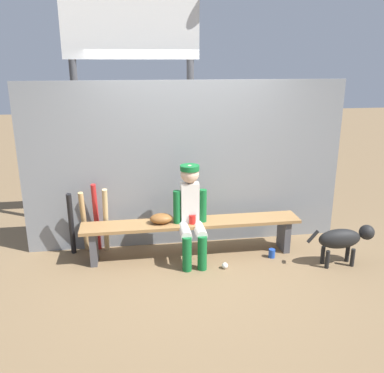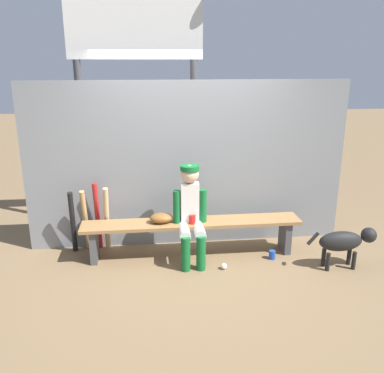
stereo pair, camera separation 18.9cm
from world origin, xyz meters
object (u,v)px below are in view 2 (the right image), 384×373
object	(u,v)px
baseball_glove	(161,218)
bat_wood_natural	(107,219)
cup_on_ground	(272,255)
bat_aluminum_red	(98,216)
cup_on_bench	(192,219)
baseball	(224,266)
bat_wood_tan	(85,220)
dog	(345,241)
scoreboard	(141,62)
dugout_bench	(192,228)
player_seated	(191,211)
bat_aluminum_black	(73,222)

from	to	relation	value
baseball_glove	bat_wood_natural	distance (m)	0.73
baseball_glove	cup_on_ground	xyz separation A→B (m)	(1.35, -0.21, -0.47)
bat_aluminum_red	cup_on_bench	world-z (taller)	bat_aluminum_red
baseball	bat_wood_tan	bearing A→B (deg)	157.25
baseball_glove	dog	bearing A→B (deg)	-13.65
bat_aluminum_red	baseball	xyz separation A→B (m)	(1.51, -0.73, -0.42)
bat_wood_natural	scoreboard	size ratio (longest dim) A/B	0.26
bat_wood_tan	cup_on_bench	size ratio (longest dim) A/B	7.67
baseball_glove	bat_wood_natural	bearing A→B (deg)	160.43
dugout_bench	cup_on_ground	distance (m)	1.05
dugout_bench	player_seated	bearing A→B (deg)	-103.99
baseball_glove	cup_on_bench	distance (m)	0.38
bat_aluminum_red	baseball_glove	bearing A→B (deg)	-21.90
scoreboard	dog	world-z (taller)	scoreboard
baseball_glove	baseball	distance (m)	0.95
dugout_bench	scoreboard	bearing A→B (deg)	115.70
dugout_bench	bat_wood_tan	world-z (taller)	bat_wood_tan
bat_aluminum_red	bat_wood_tan	distance (m)	0.16
player_seated	bat_wood_natural	size ratio (longest dim) A/B	1.33
bat_aluminum_red	bat_aluminum_black	bearing A→B (deg)	-163.43
baseball	cup_on_ground	distance (m)	0.67
baseball_glove	bat_aluminum_black	distance (m)	1.13
bat_aluminum_black	cup_on_bench	bearing A→B (deg)	-11.73
bat_wood_natural	bat_wood_tan	size ratio (longest dim) A/B	1.05
player_seated	baseball	bearing A→B (deg)	-39.26
dog	scoreboard	bearing A→B (deg)	143.85
dog	player_seated	bearing A→B (deg)	167.15
cup_on_bench	bat_wood_natural	bearing A→B (deg)	163.39
baseball	dog	world-z (taller)	dog
dugout_bench	baseball_glove	distance (m)	0.41
player_seated	scoreboard	size ratio (longest dim) A/B	0.35
bat_wood_natural	dog	distance (m)	2.91
cup_on_bench	scoreboard	size ratio (longest dim) A/B	0.03
cup_on_bench	dog	size ratio (longest dim) A/B	0.13
baseball_glove	scoreboard	world-z (taller)	scoreboard
bat_aluminum_red	cup_on_bench	size ratio (longest dim) A/B	8.26
bat_aluminum_black	bat_wood_tan	bearing A→B (deg)	21.45
baseball	scoreboard	size ratio (longest dim) A/B	0.02
baseball_glove	cup_on_bench	bearing A→B (deg)	-10.98
bat_wood_tan	bat_aluminum_black	xyz separation A→B (m)	(-0.15, -0.06, 0.00)
bat_aluminum_red	bat_aluminum_black	distance (m)	0.31
bat_aluminum_black	dog	world-z (taller)	bat_aluminum_black
scoreboard	cup_on_ground	bearing A→B (deg)	-41.98
player_seated	dugout_bench	bearing A→B (deg)	76.01
bat_wood_tan	baseball	bearing A→B (deg)	-22.75
cup_on_bench	dugout_bench	bearing A→B (deg)	85.66
cup_on_bench	scoreboard	xyz separation A→B (m)	(-0.56, 1.25, 1.82)
bat_aluminum_red	dog	distance (m)	3.05
baseball	scoreboard	world-z (taller)	scoreboard
baseball_glove	scoreboard	size ratio (longest dim) A/B	0.08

